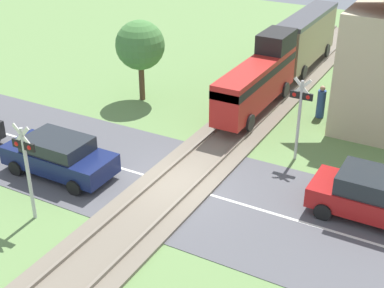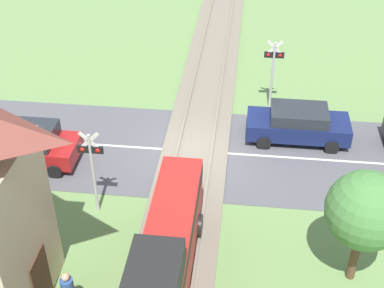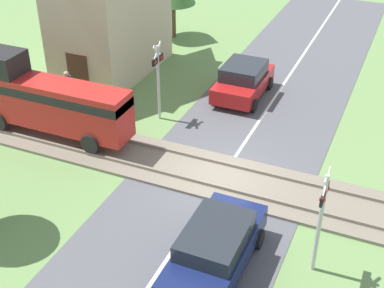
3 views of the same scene
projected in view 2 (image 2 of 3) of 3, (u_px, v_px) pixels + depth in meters
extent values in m
plane|color=#66894C|center=(195.00, 152.00, 22.74)|extent=(60.00, 60.00, 0.00)
cube|color=#515156|center=(195.00, 151.00, 22.73)|extent=(48.00, 6.40, 0.02)
cube|color=silver|center=(195.00, 151.00, 22.72)|extent=(48.00, 0.12, 0.00)
cube|color=#756B5B|center=(195.00, 150.00, 22.70)|extent=(2.80, 48.00, 0.12)
cube|color=slate|center=(212.00, 149.00, 22.57)|extent=(0.10, 48.00, 0.12)
cube|color=slate|center=(178.00, 147.00, 22.70)|extent=(0.10, 48.00, 0.12)
cube|color=red|center=(169.00, 251.00, 15.91)|extent=(1.35, 6.86, 1.90)
cube|color=black|center=(168.00, 238.00, 15.61)|extent=(1.37, 6.86, 0.36)
cube|color=black|center=(153.00, 280.00, 13.21)|extent=(1.35, 2.19, 0.90)
cylinder|color=black|center=(200.00, 225.00, 18.17)|extent=(0.14, 0.76, 0.76)
cylinder|color=black|center=(158.00, 222.00, 18.31)|extent=(0.14, 0.76, 0.76)
cube|color=#141E4C|center=(298.00, 126.00, 23.13)|extent=(4.39, 1.80, 0.73)
cube|color=#23282D|center=(299.00, 114.00, 22.77)|extent=(2.42, 1.65, 0.52)
cylinder|color=black|center=(264.00, 143.00, 22.74)|extent=(0.60, 0.18, 0.60)
cylinder|color=black|center=(264.00, 120.00, 24.20)|extent=(0.60, 0.18, 0.60)
cylinder|color=black|center=(332.00, 147.00, 22.47)|extent=(0.60, 0.18, 0.60)
cylinder|color=black|center=(328.00, 124.00, 23.93)|extent=(0.60, 0.18, 0.60)
cube|color=#A81919|center=(31.00, 148.00, 21.80)|extent=(3.85, 1.89, 0.71)
cube|color=#23282D|center=(28.00, 135.00, 21.42)|extent=(2.12, 1.74, 0.62)
cylinder|color=black|center=(69.00, 144.00, 22.66)|extent=(0.60, 0.18, 0.60)
cylinder|color=black|center=(55.00, 171.00, 21.12)|extent=(0.60, 0.18, 0.60)
cylinder|color=black|center=(12.00, 141.00, 22.89)|extent=(0.60, 0.18, 0.60)
cylinder|color=#B7B7B7|center=(272.00, 76.00, 24.79)|extent=(0.12, 0.12, 3.35)
cube|color=black|center=(274.00, 55.00, 24.17)|extent=(0.90, 0.08, 0.28)
sphere|color=red|center=(280.00, 55.00, 24.15)|extent=(0.18, 0.18, 0.18)
sphere|color=red|center=(268.00, 55.00, 24.20)|extent=(0.18, 0.18, 0.18)
cube|color=silver|center=(275.00, 48.00, 23.97)|extent=(0.72, 0.04, 0.72)
cube|color=silver|center=(275.00, 48.00, 23.97)|extent=(0.72, 0.04, 0.72)
cylinder|color=#B7B7B7|center=(94.00, 174.00, 18.76)|extent=(0.12, 0.12, 3.35)
cube|color=black|center=(90.00, 149.00, 18.15)|extent=(0.90, 0.08, 0.28)
sphere|color=red|center=(83.00, 149.00, 18.17)|extent=(0.18, 0.18, 0.18)
sphere|color=red|center=(98.00, 150.00, 18.12)|extent=(0.18, 0.18, 0.18)
cube|color=silver|center=(89.00, 141.00, 17.94)|extent=(0.72, 0.04, 0.72)
cube|color=silver|center=(89.00, 141.00, 17.94)|extent=(0.72, 0.04, 0.72)
cube|color=#472D1E|center=(42.00, 282.00, 15.61)|extent=(0.06, 1.10, 2.10)
sphere|color=tan|center=(65.00, 277.00, 15.26)|extent=(0.24, 0.24, 0.24)
cylinder|color=brown|center=(355.00, 257.00, 16.61)|extent=(0.28, 0.28, 1.81)
sphere|color=#477F3D|center=(366.00, 210.00, 15.51)|extent=(2.40, 2.40, 2.40)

